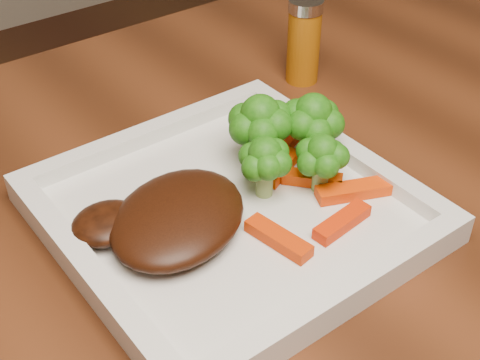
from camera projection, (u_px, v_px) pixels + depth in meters
plate at (230, 214)px, 0.55m from camera, size 0.27×0.27×0.01m
steak at (178, 217)px, 0.51m from camera, size 0.15×0.14×0.03m
broccoli_0 at (260, 131)px, 0.57m from camera, size 0.08×0.08×0.07m
broccoli_1 at (312, 129)px, 0.58m from camera, size 0.08×0.08×0.06m
broccoli_2 at (322, 160)px, 0.54m from camera, size 0.06×0.06×0.06m
broccoli_3 at (265, 164)px, 0.54m from camera, size 0.05×0.05×0.06m
carrot_0 at (342, 222)px, 0.52m from camera, size 0.06×0.02×0.01m
carrot_1 at (354, 190)px, 0.55m from camera, size 0.06×0.04×0.01m
carrot_2 at (278, 238)px, 0.51m from camera, size 0.02×0.06×0.01m
carrot_3 at (292, 136)px, 0.62m from camera, size 0.05×0.03×0.01m
carrot_5 at (312, 179)px, 0.56m from camera, size 0.04×0.05×0.01m
carrot_6 at (281, 167)px, 0.58m from camera, size 0.05×0.03×0.01m
spice_shaker at (304, 41)px, 0.71m from camera, size 0.04×0.04×0.09m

